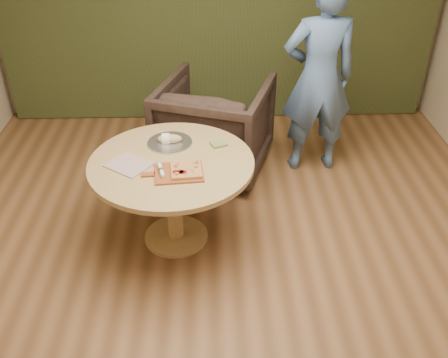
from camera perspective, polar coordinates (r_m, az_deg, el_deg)
name	(u,v)px	position (r m, az deg, el deg)	size (l,w,h in m)	color
room_shell	(227,119)	(2.91, 0.35, 6.83)	(5.04, 6.04, 2.84)	brown
pedestal_table	(172,177)	(3.85, -5.93, 0.28)	(1.25, 1.25, 0.75)	tan
pizza_paddle	(177,173)	(3.62, -5.36, 0.73)	(0.46, 0.31, 0.01)	brown
flatbread_pizza	(186,170)	(3.60, -4.35, 1.01)	(0.24, 0.24, 0.04)	tan
cutlery_roll	(161,170)	(3.61, -7.19, 1.00)	(0.07, 0.20, 0.03)	white
newspaper	(129,165)	(3.76, -10.83, 1.63)	(0.30, 0.25, 0.01)	silver
serving_tray	(170,143)	(4.00, -6.20, 4.15)	(0.36, 0.36, 0.02)	silver
bread_roll	(168,139)	(3.98, -6.36, 4.60)	(0.19, 0.09, 0.09)	tan
green_packet	(219,144)	(3.95, -0.61, 4.04)	(0.12, 0.10, 0.02)	#5B6D31
armchair	(215,122)	(4.85, -1.06, 6.58)	(0.98, 0.92, 1.01)	black
person_standing	(319,78)	(4.77, 10.76, 11.27)	(0.69, 0.45, 1.88)	#4C6D9C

